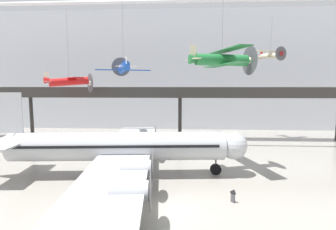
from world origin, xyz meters
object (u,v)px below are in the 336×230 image
Objects in this scene: suspended_plane_red_highwing at (69,81)px; suspended_plane_cream_biplane at (271,56)px; airliner_silver_main at (117,147)px; suspended_plane_green_biplane at (222,60)px; info_sign_pedestal at (233,197)px; suspended_plane_blue_trainer at (123,68)px.

suspended_plane_cream_biplane is (35.90, 7.63, 4.90)m from suspended_plane_red_highwing.
airliner_silver_main is 16.09m from suspended_plane_green_biplane.
suspended_plane_cream_biplane is 34.67m from info_sign_pedestal.
airliner_silver_main is 3.07× the size of suspended_plane_blue_trainer.
suspended_plane_blue_trainer is at bearing 91.85° from airliner_silver_main.
suspended_plane_green_biplane is (13.14, -5.39, 0.57)m from suspended_plane_blue_trainer.
airliner_silver_main is 4.11× the size of suspended_plane_cream_biplane.
suspended_plane_red_highwing is 1.65× the size of suspended_plane_cream_biplane.
airliner_silver_main is at bearing 118.96° from info_sign_pedestal.
airliner_silver_main reaches higher than info_sign_pedestal.
info_sign_pedestal is (-0.08, -9.20, -13.11)m from suspended_plane_green_biplane.
suspended_plane_blue_trainer is at bearing -66.42° from suspended_plane_red_highwing.
suspended_plane_cream_biplane reaches higher than suspended_plane_blue_trainer.
suspended_plane_red_highwing is (-10.83, 6.31, -1.80)m from suspended_plane_blue_trainer.
airliner_silver_main is 20.31m from suspended_plane_red_highwing.
suspended_plane_green_biplane is 0.82× the size of suspended_plane_red_highwing.
suspended_plane_blue_trainer is 0.81× the size of suspended_plane_red_highwing.
airliner_silver_main is at bearing 166.40° from suspended_plane_blue_trainer.
suspended_plane_cream_biplane is (25.07, 13.94, 3.10)m from suspended_plane_blue_trainer.
suspended_plane_green_biplane reaches higher than info_sign_pedestal.
suspended_plane_cream_biplane is at bearing 37.75° from airliner_silver_main.
suspended_plane_cream_biplane reaches higher than info_sign_pedestal.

